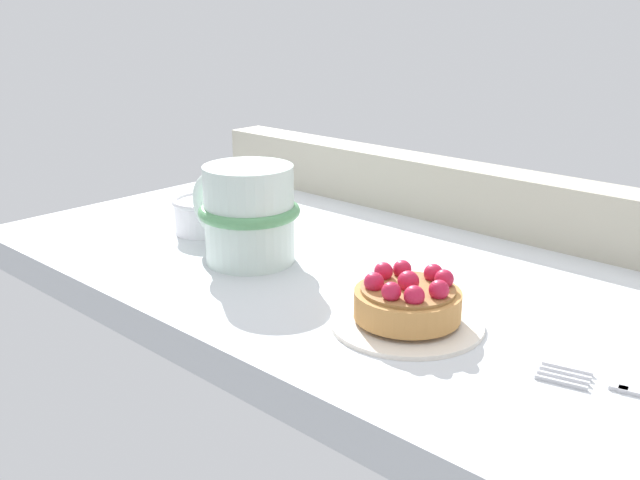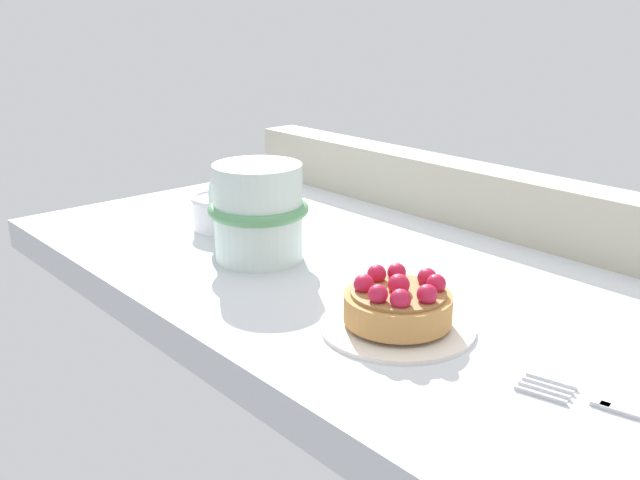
# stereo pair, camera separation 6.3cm
# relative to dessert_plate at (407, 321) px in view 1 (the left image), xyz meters

# --- Properties ---
(ground_plane) EXTENTS (0.88, 0.43, 0.03)m
(ground_plane) POSITION_rel_dessert_plate_xyz_m (-0.07, 0.09, -0.02)
(ground_plane) COLOR silver
(window_rail_back) EXTENTS (0.86, 0.05, 0.07)m
(window_rail_back) POSITION_rel_dessert_plate_xyz_m (-0.07, 0.28, 0.03)
(window_rail_back) COLOR #B2AD99
(window_rail_back) RESTS_ON ground_plane
(dessert_plate) EXTENTS (0.12, 0.12, 0.01)m
(dessert_plate) POSITION_rel_dessert_plate_xyz_m (0.00, 0.00, 0.00)
(dessert_plate) COLOR silver
(dessert_plate) RESTS_ON ground_plane
(raspberry_tart) EXTENTS (0.09, 0.09, 0.04)m
(raspberry_tart) POSITION_rel_dessert_plate_xyz_m (0.00, 0.00, 0.02)
(raspberry_tart) COLOR #B77F42
(raspberry_tart) RESTS_ON dessert_plate
(coffee_mug) EXTENTS (0.14, 0.10, 0.10)m
(coffee_mug) POSITION_rel_dessert_plate_xyz_m (-0.21, 0.02, 0.05)
(coffee_mug) COLOR silver
(coffee_mug) RESTS_ON ground_plane
(sugar_bowl) EXTENTS (0.07, 0.07, 0.04)m
(sugar_bowl) POSITION_rel_dessert_plate_xyz_m (-0.31, 0.05, 0.02)
(sugar_bowl) COLOR white
(sugar_bowl) RESTS_ON ground_plane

